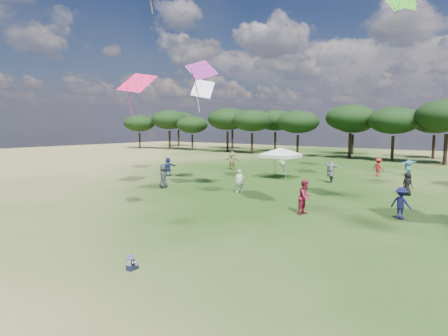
% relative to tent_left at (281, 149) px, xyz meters
% --- Properties ---
extents(ground, '(140.00, 140.00, 0.00)m').
position_rel_tent_left_xyz_m(ground, '(6.40, -22.71, -2.52)').
color(ground, '#254514').
rests_on(ground, ground).
extents(tree_line, '(108.78, 17.63, 7.77)m').
position_rel_tent_left_xyz_m(tree_line, '(8.79, 24.70, 2.91)').
color(tree_line, black).
rests_on(tree_line, ground).
extents(tent_left, '(5.61, 5.61, 2.94)m').
position_rel_tent_left_xyz_m(tent_left, '(0.00, 0.00, 0.00)').
color(tent_left, gray).
rests_on(tent_left, ground).
extents(toddler, '(0.35, 0.38, 0.51)m').
position_rel_tent_left_xyz_m(toddler, '(6.37, -21.09, -2.29)').
color(toddler, black).
rests_on(toddler, ground).
extents(festival_crowd, '(30.34, 20.80, 1.93)m').
position_rel_tent_left_xyz_m(festival_crowd, '(4.07, -0.97, -1.66)').
color(festival_crowd, '#BABAAF').
rests_on(festival_crowd, ground).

